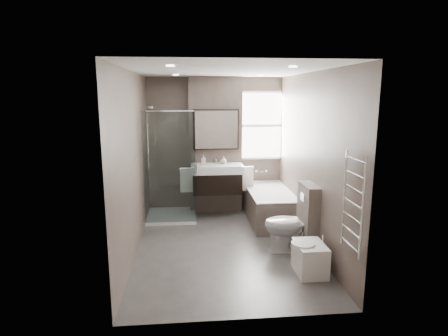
{
  "coord_description": "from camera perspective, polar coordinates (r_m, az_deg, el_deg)",
  "views": [
    {
      "loc": [
        -0.51,
        -5.35,
        2.28
      ],
      "look_at": [
        0.01,
        0.15,
        1.19
      ],
      "focal_mm": 30.0,
      "sensor_mm": 36.0,
      "label": 1
    }
  ],
  "objects": [
    {
      "name": "soap_bottle_b",
      "position": [
        6.98,
        -0.06,
        1.23
      ],
      "size": [
        0.11,
        0.11,
        0.14
      ],
      "primitive_type": "imported",
      "color": "white",
      "rests_on": "vanity"
    },
    {
      "name": "towel_right",
      "position": [
        7.01,
        3.49,
        -1.68
      ],
      "size": [
        0.24,
        0.06,
        0.44
      ],
      "primitive_type": "cube",
      "color": "silver",
      "rests_on": "vanity_pier"
    },
    {
      "name": "window",
      "position": [
        7.38,
        5.64,
        6.45
      ],
      "size": [
        0.98,
        0.06,
        1.33
      ],
      "color": "white",
      "rests_on": "room"
    },
    {
      "name": "towel_left",
      "position": [
        6.93,
        -5.7,
        -1.87
      ],
      "size": [
        0.24,
        0.06,
        0.44
      ],
      "primitive_type": "cube",
      "color": "silver",
      "rests_on": "vanity_pier"
    },
    {
      "name": "mirror_cabinet",
      "position": [
        7.01,
        -1.23,
        5.87
      ],
      "size": [
        0.86,
        0.08,
        0.76
      ],
      "color": "black",
      "rests_on": "vanity_pier"
    },
    {
      "name": "toilet",
      "position": [
        5.63,
        10.27,
        -8.48
      ],
      "size": [
        0.82,
        0.51,
        0.81
      ],
      "primitive_type": "imported",
      "rotation": [
        0.0,
        0.0,
        -1.65
      ],
      "color": "white",
      "rests_on": "ground"
    },
    {
      "name": "room",
      "position": [
        5.46,
        0.02,
        0.85
      ],
      "size": [
        2.7,
        3.9,
        2.7
      ],
      "color": "#494543",
      "rests_on": "ground"
    },
    {
      "name": "vanity_pier",
      "position": [
        7.21,
        -1.32,
        3.38
      ],
      "size": [
        1.0,
        0.25,
        2.6
      ],
      "primitive_type": "cube",
      "color": "#574B44",
      "rests_on": "ground"
    },
    {
      "name": "cistern_box",
      "position": [
        5.67,
        12.65,
        -7.39
      ],
      "size": [
        0.19,
        0.55,
        1.0
      ],
      "color": "#574B44",
      "rests_on": "ground"
    },
    {
      "name": "shower_enclosure",
      "position": [
        6.93,
        -7.25,
        -3.84
      ],
      "size": [
        0.9,
        0.9,
        2.0
      ],
      "color": "white",
      "rests_on": "ground"
    },
    {
      "name": "bathtub",
      "position": [
        6.89,
        6.86,
        -5.45
      ],
      "size": [
        0.75,
        1.6,
        0.57
      ],
      "color": "#574B44",
      "rests_on": "ground"
    },
    {
      "name": "bidet",
      "position": [
        5.07,
        12.91,
        -13.17
      ],
      "size": [
        0.43,
        0.5,
        0.52
      ],
      "color": "white",
      "rests_on": "ground"
    },
    {
      "name": "soap_bottle_a",
      "position": [
        6.94,
        -3.14,
        1.27
      ],
      "size": [
        0.08,
        0.08,
        0.17
      ],
      "primitive_type": "imported",
      "color": "white",
      "rests_on": "vanity"
    },
    {
      "name": "towel_radiator",
      "position": [
        4.3,
        19.06,
        -5.1
      ],
      "size": [
        0.03,
        0.49,
        1.1
      ],
      "color": "silver",
      "rests_on": "room"
    },
    {
      "name": "vanity",
      "position": [
        6.96,
        -1.09,
        -1.57
      ],
      "size": [
        0.95,
        0.47,
        0.66
      ],
      "color": "black",
      "rests_on": "vanity_pier"
    }
  ]
}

